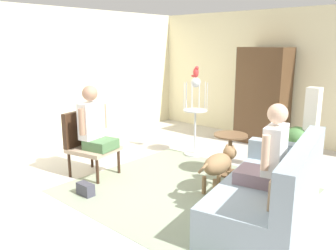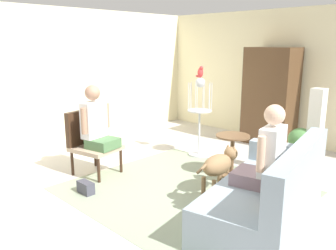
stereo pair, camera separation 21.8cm
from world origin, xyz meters
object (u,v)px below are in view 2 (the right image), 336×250
dog (219,164)px  column_lamp (315,135)px  round_end_table (232,152)px  armoire_cabinet (270,97)px  bird_cage_stand (200,115)px  person_on_couch (266,155)px  couch (269,196)px  parrot (200,72)px  handbag (86,188)px  potted_plant (300,148)px  armchair (89,139)px  person_on_armchair (96,122)px

dog → column_lamp: column_lamp is taller
round_end_table → armoire_cabinet: size_ratio=0.34×
round_end_table → column_lamp: size_ratio=0.47×
round_end_table → bird_cage_stand: 1.10m
person_on_couch → round_end_table: (-1.05, 0.94, -0.41)m
couch → round_end_table: 1.42m
parrot → handbag: bearing=-90.3°
round_end_table → column_lamp: column_lamp is taller
person_on_couch → round_end_table: size_ratio=1.42×
couch → potted_plant: 1.62m
couch → parrot: size_ratio=10.40×
bird_cage_stand → potted_plant: size_ratio=1.86×
parrot → armchair: bearing=-109.6°
armchair → column_lamp: (2.48, 2.12, 0.12)m
potted_plant → armoire_cabinet: (-1.20, 1.25, 0.49)m
couch → person_on_couch: size_ratio=2.28×
armoire_cabinet → handbag: size_ratio=7.47×
armoire_cabinet → column_lamp: bearing=-41.0°
column_lamp → armoire_cabinet: size_ratio=0.71×
armchair → handbag: 0.91m
dog → column_lamp: size_ratio=0.64×
couch → bird_cage_stand: size_ratio=1.49×
armchair → potted_plant: (2.31, 2.06, -0.10)m
potted_plant → handbag: bearing=-123.6°
parrot → potted_plant: size_ratio=0.27×
couch → column_lamp: column_lamp is taller
potted_plant → parrot: bearing=-170.9°
person_on_couch → armoire_cabinet: bearing=118.3°
person_on_armchair → bird_cage_stand: 1.82m
armchair → column_lamp: 3.27m
person_on_couch → potted_plant: person_on_couch is taller
person_on_armchair → dog: person_on_armchair is taller
armchair → round_end_table: size_ratio=1.52×
potted_plant → column_lamp: size_ratio=0.55×
person_on_armchair → parrot: size_ratio=4.69×
couch → potted_plant: bearing=103.9°
person_on_couch → armoire_cabinet: armoire_cabinet is taller
bird_cage_stand → round_end_table: bearing=-23.0°
person_on_armchair → dog: 1.86m
armchair → handbag: (0.63, -0.48, -0.44)m
person_on_armchair → potted_plant: (2.15, 2.02, -0.37)m
person_on_armchair → round_end_table: person_on_armchair is taller
armchair → dog: 1.98m
couch → dog: couch is taller
armchair → round_end_table: 2.12m
bird_cage_stand → potted_plant: (1.67, 0.27, -0.28)m
bird_cage_stand → column_lamp: size_ratio=1.03×
person_on_couch → column_lamp: (-0.18, 1.68, -0.13)m
armchair → dog: armchair is taller
couch → bird_cage_stand: bird_cage_stand is taller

